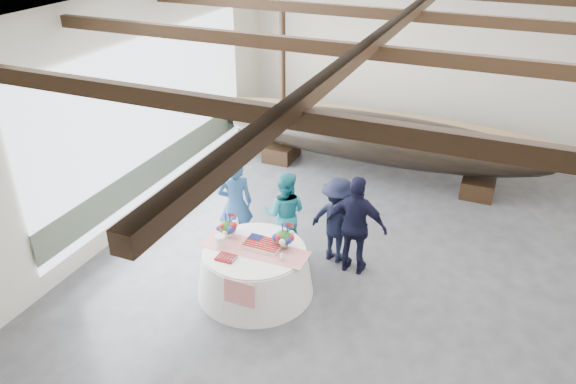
% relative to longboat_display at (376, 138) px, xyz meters
% --- Properties ---
extents(floor, '(10.00, 12.00, 0.01)m').
position_rel_longboat_display_xyz_m(floor, '(1.13, -4.15, -0.96)').
color(floor, '#3D3D42').
rests_on(floor, ground).
extents(wall_back, '(10.00, 0.02, 4.50)m').
position_rel_longboat_display_xyz_m(wall_back, '(1.13, 1.85, 1.29)').
color(wall_back, silver).
rests_on(wall_back, ground).
extents(wall_left, '(0.02, 12.00, 4.50)m').
position_rel_longboat_display_xyz_m(wall_left, '(-3.87, -4.15, 1.29)').
color(wall_left, silver).
rests_on(wall_left, ground).
extents(ceiling, '(10.00, 12.00, 0.01)m').
position_rel_longboat_display_xyz_m(ceiling, '(1.13, -4.15, 3.54)').
color(ceiling, white).
rests_on(ceiling, wall_back).
extents(pavilion_structure, '(9.80, 11.76, 4.50)m').
position_rel_longboat_display_xyz_m(pavilion_structure, '(1.13, -3.42, 3.04)').
color(pavilion_structure, black).
rests_on(pavilion_structure, ground).
extents(open_bay, '(0.03, 7.00, 3.20)m').
position_rel_longboat_display_xyz_m(open_bay, '(-3.82, -3.15, 0.87)').
color(open_bay, silver).
rests_on(open_bay, ground).
extents(longboat_display, '(8.02, 1.60, 1.50)m').
position_rel_longboat_display_xyz_m(longboat_display, '(0.00, 0.00, 0.00)').
color(longboat_display, black).
rests_on(longboat_display, ground).
extents(banquet_table, '(1.96, 1.96, 0.84)m').
position_rel_longboat_display_xyz_m(banquet_table, '(-0.65, -5.09, -0.54)').
color(banquet_table, white).
rests_on(banquet_table, ground).
extents(tabletop_items, '(1.82, 0.95, 0.40)m').
position_rel_longboat_display_xyz_m(tabletop_items, '(-0.74, -4.95, 0.03)').
color(tabletop_items, red).
rests_on(tabletop_items, banquet_table).
extents(guest_woman_blue, '(0.78, 0.73, 1.79)m').
position_rel_longboat_display_xyz_m(guest_woman_blue, '(-1.59, -3.96, -0.06)').
color(guest_woman_blue, navy).
rests_on(guest_woman_blue, ground).
extents(guest_woman_teal, '(0.93, 0.80, 1.65)m').
position_rel_longboat_display_xyz_m(guest_woman_teal, '(-0.65, -3.83, -0.13)').
color(guest_woman_teal, teal).
rests_on(guest_woman_teal, ground).
extents(guest_man_left, '(1.16, 0.80, 1.64)m').
position_rel_longboat_display_xyz_m(guest_man_left, '(0.29, -3.65, -0.14)').
color(guest_man_left, black).
rests_on(guest_man_left, ground).
extents(guest_man_right, '(1.09, 0.46, 1.85)m').
position_rel_longboat_display_xyz_m(guest_man_right, '(0.71, -3.87, -0.04)').
color(guest_man_right, black).
rests_on(guest_man_right, ground).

